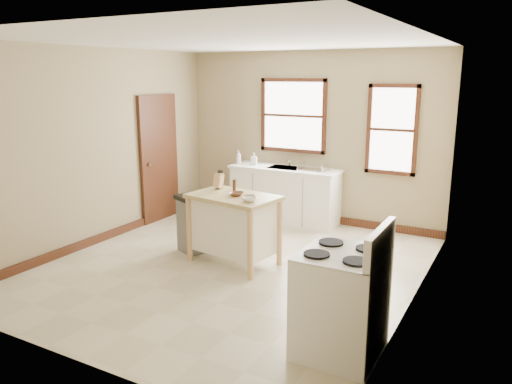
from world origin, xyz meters
TOP-DOWN VIEW (x-y plane):
  - floor at (0.00, 0.00)m, footprint 5.00×5.00m
  - ceiling at (0.00, 0.00)m, footprint 5.00×5.00m
  - wall_back at (0.00, 2.50)m, footprint 4.50×0.04m
  - wall_left at (-2.25, 0.00)m, footprint 0.04×5.00m
  - wall_right at (2.25, 0.00)m, footprint 0.04×5.00m
  - window_main at (-0.30, 2.48)m, footprint 1.17×0.06m
  - window_side at (1.35, 2.48)m, footprint 0.77×0.06m
  - door_left at (-2.21, 1.30)m, footprint 0.06×0.90m
  - baseboard_back at (0.00, 2.47)m, footprint 4.50×0.04m
  - baseboard_left at (-2.22, 0.00)m, footprint 0.04×5.00m
  - sink_counter at (-0.30, 2.20)m, footprint 1.86×0.62m
  - faucet at (-0.30, 2.38)m, footprint 0.03×0.03m
  - soap_bottle_a at (-1.15, 2.12)m, footprint 0.11×0.11m
  - soap_bottle_b at (-0.87, 2.17)m, footprint 0.11×0.12m
  - dish_rack at (0.20, 2.19)m, footprint 0.52×0.44m
  - kitchen_island at (-0.05, 0.14)m, footprint 1.21×0.87m
  - knife_block at (-0.42, 0.37)m, footprint 0.10×0.10m
  - pepper_grinder at (-0.17, 0.36)m, footprint 0.05×0.05m
  - bowl_a at (0.00, 0.13)m, footprint 0.22×0.22m
  - bowl_b at (0.22, 0.08)m, footprint 0.21×0.21m
  - bowl_c at (0.30, -0.06)m, footprint 0.23×0.23m
  - trash_bin at (-0.78, 0.24)m, footprint 0.52×0.48m
  - gas_stove at (1.90, -1.25)m, footprint 0.75×0.76m

SIDE VIEW (x-z plane):
  - floor at x=0.00m, z-range 0.00..0.00m
  - baseboard_back at x=0.00m, z-range 0.00..0.12m
  - baseboard_left at x=-2.22m, z-range 0.00..0.12m
  - trash_bin at x=-0.78m, z-range 0.00..0.80m
  - kitchen_island at x=-0.05m, z-range 0.00..0.91m
  - sink_counter at x=-0.30m, z-range 0.00..0.92m
  - gas_stove at x=1.90m, z-range 0.00..1.20m
  - bowl_b at x=0.22m, z-range 0.91..0.95m
  - bowl_a at x=0.00m, z-range 0.91..0.96m
  - bowl_c at x=0.30m, z-range 0.91..0.97m
  - dish_rack at x=0.20m, z-range 0.92..1.03m
  - pepper_grinder at x=-0.17m, z-range 0.91..1.06m
  - knife_block at x=-0.42m, z-range 0.91..1.11m
  - soap_bottle_b at x=-0.87m, z-range 0.92..1.13m
  - faucet at x=-0.30m, z-range 0.92..1.14m
  - soap_bottle_a at x=-1.15m, z-range 0.92..1.15m
  - door_left at x=-2.21m, z-range 0.00..2.10m
  - wall_back at x=0.00m, z-range 0.00..2.80m
  - wall_left at x=-2.25m, z-range 0.00..2.80m
  - wall_right at x=2.25m, z-range 0.00..2.80m
  - window_side at x=1.35m, z-range 0.92..2.29m
  - window_main at x=-0.30m, z-range 1.14..2.36m
  - ceiling at x=0.00m, z-range 2.80..2.80m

